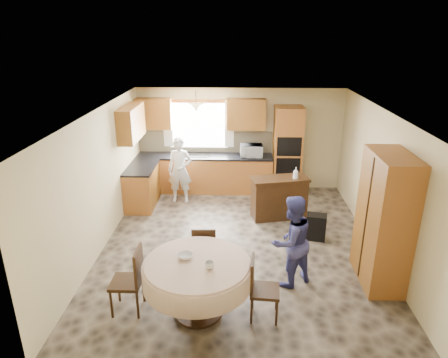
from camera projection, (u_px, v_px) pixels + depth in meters
The scene contains 36 objects.
floor at pixel (239, 246), 7.47m from camera, with size 5.00×6.00×0.01m, color #70624E.
ceiling at pixel (240, 113), 6.58m from camera, with size 5.00×6.00×0.01m, color white.
wall_back at pixel (239, 139), 9.83m from camera, with size 5.00×0.02×2.50m, color tan.
wall_front at pixel (239, 286), 4.22m from camera, with size 5.00×0.02×2.50m, color tan.
wall_left at pixel (99, 182), 7.11m from camera, with size 0.02×6.00×2.50m, color tan.
wall_right at pixel (383, 185), 6.94m from camera, with size 0.02×6.00×2.50m, color tan.
window at pixel (199, 125), 9.72m from camera, with size 1.40×0.03×1.10m, color white.
curtain_left at pixel (168, 123), 9.68m from camera, with size 0.22×0.02×1.15m, color white.
curtain_right at pixel (229, 124), 9.63m from camera, with size 0.22×0.02×1.15m, color white.
base_cab_back at pixel (205, 174), 9.86m from camera, with size 3.30×0.60×0.88m, color #BB6932.
counter_back at pixel (204, 156), 9.70m from camera, with size 3.30×0.64×0.04m, color black.
base_cab_left at pixel (142, 187), 9.07m from camera, with size 0.60×1.20×0.88m, color #BB6932.
counter_left at pixel (141, 167), 8.91m from camera, with size 0.64×1.20×0.04m, color black.
backsplash at pixel (205, 142), 9.87m from camera, with size 3.30×0.02×0.55m, color tan.
wall_cab_left at pixel (154, 113), 9.51m from camera, with size 0.85×0.33×0.72m, color #A36428.
wall_cab_right at pixel (246, 114), 9.44m from camera, with size 0.90×0.33×0.72m, color #A36428.
wall_cab_side at pixel (131, 123), 8.56m from camera, with size 0.33×1.20×0.72m, color #A36428.
oven_tower at pixel (287, 151), 9.57m from camera, with size 0.66×0.62×2.12m, color #BB6932.
oven_upper at pixel (289, 147), 9.21m from camera, with size 0.56×0.01×0.45m, color black.
oven_lower at pixel (288, 167), 9.38m from camera, with size 0.56×0.01×0.45m, color black.
pendant at pixel (196, 108), 9.09m from camera, with size 0.36×0.36×0.18m, color beige.
sideboard at pixel (279, 199), 8.45m from camera, with size 1.18×0.49×0.84m, color #3D2710.
space_heater at pixel (316, 227), 7.63m from camera, with size 0.37×0.26×0.50m, color black.
cupboard at pixel (384, 220), 6.10m from camera, with size 0.55×1.11×2.12m, color #BB6932.
dining_table at pixel (197, 274), 5.45m from camera, with size 1.49×1.49×0.85m.
chair_left at pixel (132, 277), 5.58m from camera, with size 0.43×0.43×0.99m.
chair_back at pixel (204, 249), 6.37m from camera, with size 0.41×0.41×0.91m.
chair_right at pixel (260, 285), 5.47m from camera, with size 0.43×0.43×0.92m.
framed_picture at pixel (373, 160), 7.36m from camera, with size 0.06×0.51×0.42m.
microwave at pixel (251, 151), 9.56m from camera, with size 0.53×0.36×0.29m, color silver.
person_sink at pixel (180, 170), 9.15m from camera, with size 0.56×0.37×1.52m, color silver.
person_dining at pixel (291, 241), 6.12m from camera, with size 0.72×0.56×1.49m, color navy.
bowl_sideboard at pixel (272, 179), 8.30m from camera, with size 0.23×0.23×0.06m, color #B2B2B2.
bottle_sideboard at pixel (296, 174), 8.24m from camera, with size 0.11×0.11×0.29m, color silver.
cup_table at pixel (209, 265), 5.23m from camera, with size 0.12×0.12×0.10m, color #B2B2B2.
bowl_table at pixel (185, 256), 5.46m from camera, with size 0.21×0.21×0.07m, color #B2B2B2.
Camera 1 is at (-0.03, -6.55, 3.80)m, focal length 32.00 mm.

